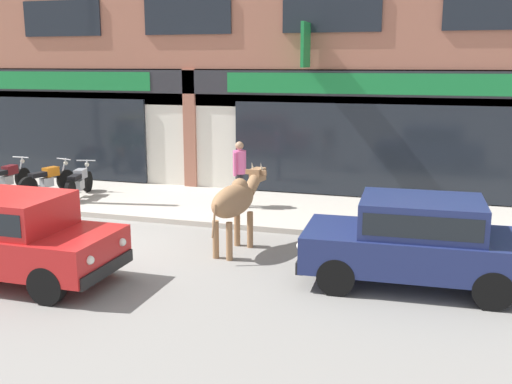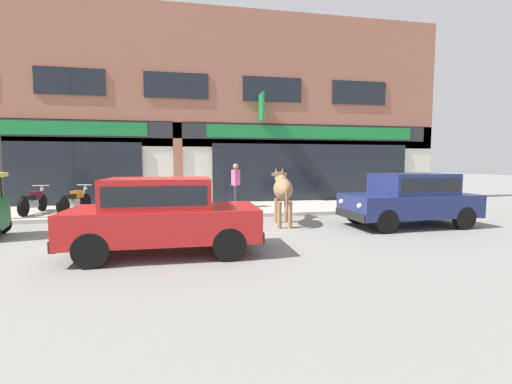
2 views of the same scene
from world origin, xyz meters
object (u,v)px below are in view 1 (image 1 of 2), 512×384
at_px(motorcycle_2, 79,182).
at_px(cow, 236,200).
at_px(car_0, 10,233).
at_px(car_1, 416,238).
at_px(motorcycle_0, 7,178).
at_px(motorcycle_1, 47,180).
at_px(pedestrian, 240,167).

bearing_deg(motorcycle_2, cow, -28.17).
relative_size(car_0, car_1, 0.99).
relative_size(car_0, motorcycle_2, 2.03).
bearing_deg(motorcycle_0, motorcycle_1, 4.70).
bearing_deg(car_1, motorcycle_1, 158.75).
bearing_deg(pedestrian, car_1, -42.13).
relative_size(cow, motorcycle_2, 1.20).
xyz_separation_m(car_1, motorcycle_0, (-10.92, 3.68, -0.31)).
xyz_separation_m(cow, motorcycle_0, (-7.54, 2.80, -0.50)).
bearing_deg(cow, car_0, -139.80).
xyz_separation_m(cow, motorcycle_2, (-5.33, 2.85, -0.50)).
relative_size(motorcycle_2, pedestrian, 1.12).
bearing_deg(car_0, cow, 40.20).
bearing_deg(motorcycle_2, car_1, -23.18).
bearing_deg(motorcycle_2, pedestrian, 2.30).
relative_size(cow, motorcycle_1, 1.20).
bearing_deg(motorcycle_1, car_1, -21.25).
xyz_separation_m(motorcycle_0, pedestrian, (6.60, 0.23, 0.60)).
xyz_separation_m(motorcycle_1, motorcycle_2, (1.01, -0.05, 0.00)).
relative_size(motorcycle_0, motorcycle_1, 1.02).
height_order(cow, car_0, cow).
bearing_deg(motorcycle_0, car_0, -50.17).
bearing_deg(car_0, motorcycle_1, 120.90).
bearing_deg(car_0, motorcycle_2, 112.69).
xyz_separation_m(motorcycle_2, pedestrian, (4.39, 0.18, 0.60)).
height_order(cow, motorcycle_0, cow).
relative_size(car_1, motorcycle_1, 2.06).
bearing_deg(pedestrian, car_0, -110.66).
height_order(car_0, motorcycle_0, car_0).
distance_m(cow, motorcycle_2, 6.06).
bearing_deg(motorcycle_0, pedestrian, 1.95).
bearing_deg(motorcycle_0, car_1, -18.61).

